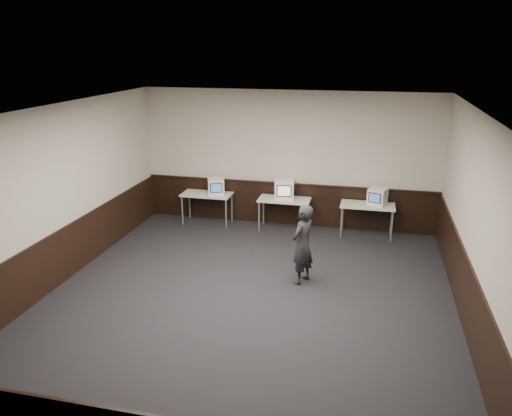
{
  "coord_description": "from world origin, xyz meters",
  "views": [
    {
      "loc": [
        1.88,
        -7.35,
        4.18
      ],
      "look_at": [
        -0.21,
        1.6,
        1.15
      ],
      "focal_mm": 35.0,
      "sensor_mm": 36.0,
      "label": 1
    }
  ],
  "objects": [
    {
      "name": "emac_center",
      "position": [
        -0.01,
        3.64,
        0.97
      ],
      "size": [
        0.51,
        0.53,
        0.44
      ],
      "rotation": [
        0.0,
        0.0,
        0.16
      ],
      "color": "white",
      "rests_on": "desk_center"
    },
    {
      "name": "floor",
      "position": [
        0.0,
        0.0,
        0.0
      ],
      "size": [
        8.0,
        8.0,
        0.0
      ],
      "primitive_type": "plane",
      "color": "black",
      "rests_on": "ground"
    },
    {
      "name": "right_wall",
      "position": [
        3.5,
        0.0,
        1.6
      ],
      "size": [
        0.0,
        8.0,
        8.0
      ],
      "primitive_type": "plane",
      "rotation": [
        1.57,
        0.0,
        -1.57
      ],
      "color": "beige",
      "rests_on": "ground"
    },
    {
      "name": "wainscot_right",
      "position": [
        3.48,
        0.0,
        0.5
      ],
      "size": [
        0.04,
        7.98,
        1.0
      ],
      "primitive_type": "cube",
      "color": "black",
      "rests_on": "right_wall"
    },
    {
      "name": "wainscot_rail",
      "position": [
        0.0,
        3.96,
        1.02
      ],
      "size": [
        6.98,
        0.06,
        0.04
      ],
      "primitive_type": "cube",
      "color": "black",
      "rests_on": "wainscot_back"
    },
    {
      "name": "wainscot_back",
      "position": [
        0.0,
        3.98,
        0.5
      ],
      "size": [
        6.98,
        0.04,
        1.0
      ],
      "primitive_type": "cube",
      "color": "black",
      "rests_on": "back_wall"
    },
    {
      "name": "desk_left",
      "position": [
        -1.9,
        3.6,
        0.68
      ],
      "size": [
        1.2,
        0.6,
        0.75
      ],
      "color": "silver",
      "rests_on": "ground"
    },
    {
      "name": "wainscot_left",
      "position": [
        -3.48,
        0.0,
        0.5
      ],
      "size": [
        0.04,
        7.98,
        1.0
      ],
      "primitive_type": "cube",
      "color": "black",
      "rests_on": "left_wall"
    },
    {
      "name": "back_wall",
      "position": [
        0.0,
        4.0,
        1.6
      ],
      "size": [
        7.0,
        0.0,
        7.0
      ],
      "primitive_type": "plane",
      "rotation": [
        1.57,
        0.0,
        0.0
      ],
      "color": "beige",
      "rests_on": "ground"
    },
    {
      "name": "emac_right",
      "position": [
        2.1,
        3.64,
        0.94
      ],
      "size": [
        0.48,
        0.49,
        0.38
      ],
      "rotation": [
        0.0,
        0.0,
        -0.32
      ],
      "color": "white",
      "rests_on": "desk_right"
    },
    {
      "name": "left_wall",
      "position": [
        -3.5,
        0.0,
        1.6
      ],
      "size": [
        0.0,
        8.0,
        8.0
      ],
      "primitive_type": "plane",
      "rotation": [
        1.57,
        0.0,
        1.57
      ],
      "color": "beige",
      "rests_on": "ground"
    },
    {
      "name": "person",
      "position": [
        0.8,
        0.95,
        0.74
      ],
      "size": [
        0.55,
        0.64,
        1.49
      ],
      "primitive_type": "imported",
      "rotation": [
        0.0,
        0.0,
        -2.0
      ],
      "color": "black",
      "rests_on": "ground"
    },
    {
      "name": "ceiling",
      "position": [
        0.0,
        0.0,
        3.2
      ],
      "size": [
        8.0,
        8.0,
        0.0
      ],
      "primitive_type": "plane",
      "rotation": [
        3.14,
        0.0,
        0.0
      ],
      "color": "white",
      "rests_on": "back_wall"
    },
    {
      "name": "front_wall",
      "position": [
        0.0,
        -4.0,
        1.6
      ],
      "size": [
        7.0,
        0.0,
        7.0
      ],
      "primitive_type": "plane",
      "rotation": [
        -1.57,
        0.0,
        0.0
      ],
      "color": "beige",
      "rests_on": "ground"
    },
    {
      "name": "emac_left",
      "position": [
        -1.66,
        3.61,
        0.94
      ],
      "size": [
        0.49,
        0.51,
        0.38
      ],
      "rotation": [
        0.0,
        0.0,
        0.35
      ],
      "color": "white",
      "rests_on": "desk_left"
    },
    {
      "name": "desk_right",
      "position": [
        1.9,
        3.6,
        0.68
      ],
      "size": [
        1.2,
        0.6,
        0.75
      ],
      "color": "silver",
      "rests_on": "ground"
    },
    {
      "name": "desk_center",
      "position": [
        0.0,
        3.6,
        0.68
      ],
      "size": [
        1.2,
        0.6,
        0.75
      ],
      "color": "silver",
      "rests_on": "ground"
    }
  ]
}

